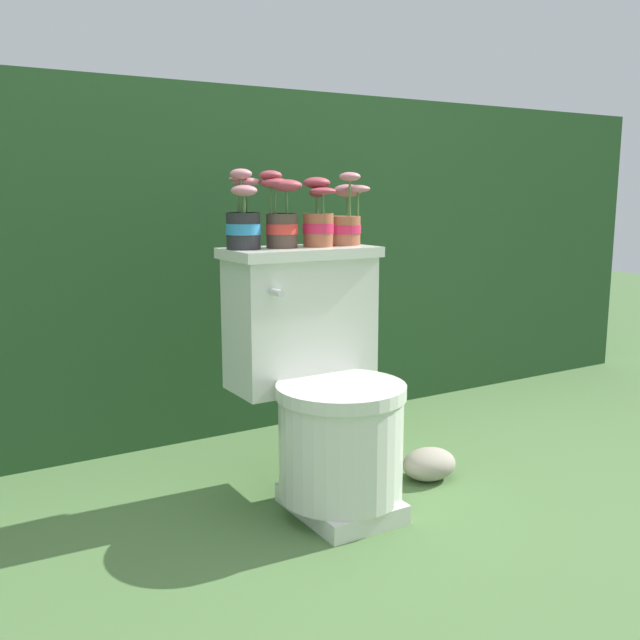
{
  "coord_description": "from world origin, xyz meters",
  "views": [
    {
      "loc": [
        -1.06,
        -1.59,
        0.89
      ],
      "look_at": [
        -0.04,
        0.11,
        0.54
      ],
      "focal_mm": 40.0,
      "sensor_mm": 36.0,
      "label": 1
    }
  ],
  "objects_px": {
    "toilet": "(322,385)",
    "potted_plant_middle": "(318,220)",
    "potted_plant_midleft": "(281,216)",
    "potted_plant_left": "(243,219)",
    "garden_stone": "(429,464)",
    "potted_plant_midright": "(344,220)"
  },
  "relations": [
    {
      "from": "potted_plant_middle",
      "to": "garden_stone",
      "type": "xyz_separation_m",
      "value": [
        0.3,
        -0.17,
        -0.76
      ]
    },
    {
      "from": "potted_plant_midright",
      "to": "garden_stone",
      "type": "relative_size",
      "value": 1.21
    },
    {
      "from": "potted_plant_left",
      "to": "potted_plant_midleft",
      "type": "relative_size",
      "value": 1.02
    },
    {
      "from": "potted_plant_middle",
      "to": "garden_stone",
      "type": "height_order",
      "value": "potted_plant_middle"
    },
    {
      "from": "potted_plant_left",
      "to": "garden_stone",
      "type": "height_order",
      "value": "potted_plant_left"
    },
    {
      "from": "toilet",
      "to": "potted_plant_midright",
      "type": "distance_m",
      "value": 0.51
    },
    {
      "from": "toilet",
      "to": "potted_plant_midright",
      "type": "relative_size",
      "value": 3.38
    },
    {
      "from": "potted_plant_middle",
      "to": "potted_plant_midleft",
      "type": "bearing_deg",
      "value": 175.27
    },
    {
      "from": "garden_stone",
      "to": "potted_plant_left",
      "type": "bearing_deg",
      "value": 160.25
    },
    {
      "from": "toilet",
      "to": "potted_plant_middle",
      "type": "distance_m",
      "value": 0.48
    },
    {
      "from": "potted_plant_middle",
      "to": "potted_plant_left",
      "type": "bearing_deg",
      "value": 174.37
    },
    {
      "from": "potted_plant_midleft",
      "to": "potted_plant_midright",
      "type": "bearing_deg",
      "value": 2.54
    },
    {
      "from": "potted_plant_midleft",
      "to": "potted_plant_middle",
      "type": "distance_m",
      "value": 0.12
    },
    {
      "from": "potted_plant_midleft",
      "to": "potted_plant_midright",
      "type": "xyz_separation_m",
      "value": [
        0.22,
        0.01,
        -0.02
      ]
    },
    {
      "from": "potted_plant_left",
      "to": "potted_plant_middle",
      "type": "xyz_separation_m",
      "value": [
        0.23,
        -0.02,
        -0.0
      ]
    },
    {
      "from": "garden_stone",
      "to": "potted_plant_midright",
      "type": "bearing_deg",
      "value": 137.09
    },
    {
      "from": "potted_plant_left",
      "to": "garden_stone",
      "type": "bearing_deg",
      "value": -19.75
    },
    {
      "from": "potted_plant_midleft",
      "to": "potted_plant_middle",
      "type": "height_order",
      "value": "potted_plant_midleft"
    },
    {
      "from": "potted_plant_midleft",
      "to": "potted_plant_middle",
      "type": "relative_size",
      "value": 1.08
    },
    {
      "from": "potted_plant_midright",
      "to": "potted_plant_middle",
      "type": "bearing_deg",
      "value": -169.09
    },
    {
      "from": "potted_plant_midleft",
      "to": "potted_plant_midright",
      "type": "distance_m",
      "value": 0.22
    },
    {
      "from": "potted_plant_left",
      "to": "potted_plant_middle",
      "type": "relative_size",
      "value": 1.1
    }
  ]
}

